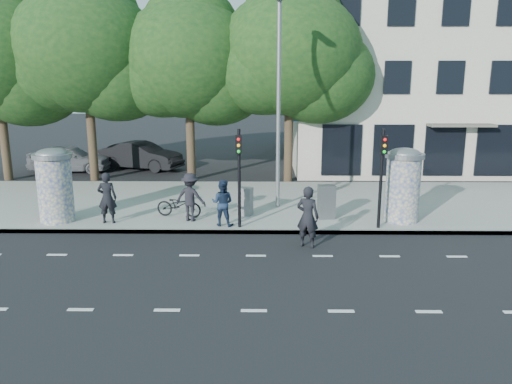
{
  "coord_description": "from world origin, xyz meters",
  "views": [
    {
      "loc": [
        0.18,
        -12.72,
        5.25
      ],
      "look_at": [
        -0.03,
        3.5,
        1.48
      ],
      "focal_mm": 35.0,
      "sensor_mm": 36.0,
      "label": 1
    }
  ],
  "objects_px": {
    "ped_c": "(222,203)",
    "bicycle": "(179,205)",
    "street_lamp": "(279,89)",
    "traffic_pole_near": "(239,168)",
    "car_mid": "(141,156)",
    "man_road": "(308,217)",
    "ped_a": "(48,197)",
    "car_left": "(70,158)",
    "ad_column_right": "(403,183)",
    "ped_d": "(190,197)",
    "cabinet_left": "(245,201)",
    "traffic_pole_far": "(382,169)",
    "cabinet_right": "(326,202)",
    "ped_b": "(107,198)",
    "ad_column_left": "(55,183)"
  },
  "relations": [
    {
      "from": "ped_b",
      "to": "man_road",
      "type": "bearing_deg",
      "value": 160.76
    },
    {
      "from": "ped_a",
      "to": "cabinet_right",
      "type": "distance_m",
      "value": 10.12
    },
    {
      "from": "traffic_pole_near",
      "to": "car_mid",
      "type": "xyz_separation_m",
      "value": [
        -6.22,
        11.87,
        -1.44
      ]
    },
    {
      "from": "ped_a",
      "to": "cabinet_right",
      "type": "xyz_separation_m",
      "value": [
        10.11,
        0.3,
        -0.21
      ]
    },
    {
      "from": "ped_d",
      "to": "cabinet_left",
      "type": "distance_m",
      "value": 2.13
    },
    {
      "from": "traffic_pole_near",
      "to": "bicycle",
      "type": "relative_size",
      "value": 1.99
    },
    {
      "from": "ped_c",
      "to": "man_road",
      "type": "bearing_deg",
      "value": 159.87
    },
    {
      "from": "street_lamp",
      "to": "cabinet_left",
      "type": "distance_m",
      "value": 4.48
    },
    {
      "from": "ped_d",
      "to": "cabinet_left",
      "type": "height_order",
      "value": "ped_d"
    },
    {
      "from": "traffic_pole_far",
      "to": "ad_column_right",
      "type": "bearing_deg",
      "value": 42.21
    },
    {
      "from": "street_lamp",
      "to": "bicycle",
      "type": "distance_m",
      "value": 5.8
    },
    {
      "from": "traffic_pole_near",
      "to": "car_mid",
      "type": "height_order",
      "value": "traffic_pole_near"
    },
    {
      "from": "man_road",
      "to": "bicycle",
      "type": "relative_size",
      "value": 1.14
    },
    {
      "from": "ad_column_right",
      "to": "car_left",
      "type": "relative_size",
      "value": 0.6
    },
    {
      "from": "traffic_pole_far",
      "to": "ped_a",
      "type": "bearing_deg",
      "value": 175.71
    },
    {
      "from": "ped_d",
      "to": "bicycle",
      "type": "height_order",
      "value": "ped_d"
    },
    {
      "from": "ped_a",
      "to": "cabinet_right",
      "type": "relative_size",
      "value": 1.34
    },
    {
      "from": "ped_c",
      "to": "car_left",
      "type": "distance_m",
      "value": 14.33
    },
    {
      "from": "traffic_pole_far",
      "to": "ped_d",
      "type": "height_order",
      "value": "traffic_pole_far"
    },
    {
      "from": "cabinet_left",
      "to": "ped_d",
      "type": "bearing_deg",
      "value": -137.1
    },
    {
      "from": "ped_b",
      "to": "bicycle",
      "type": "xyz_separation_m",
      "value": [
        2.39,
        0.82,
        -0.46
      ]
    },
    {
      "from": "street_lamp",
      "to": "ped_a",
      "type": "height_order",
      "value": "street_lamp"
    },
    {
      "from": "ad_column_right",
      "to": "car_left",
      "type": "bearing_deg",
      "value": 147.42
    },
    {
      "from": "ad_column_right",
      "to": "ped_d",
      "type": "bearing_deg",
      "value": -179.38
    },
    {
      "from": "car_left",
      "to": "car_mid",
      "type": "bearing_deg",
      "value": -79.29
    },
    {
      "from": "ad_column_right",
      "to": "ped_b",
      "type": "relative_size",
      "value": 1.45
    },
    {
      "from": "man_road",
      "to": "car_left",
      "type": "height_order",
      "value": "man_road"
    },
    {
      "from": "bicycle",
      "to": "traffic_pole_near",
      "type": "bearing_deg",
      "value": -108.38
    },
    {
      "from": "traffic_pole_far",
      "to": "bicycle",
      "type": "xyz_separation_m",
      "value": [
        -7.11,
        1.33,
        -1.63
      ]
    },
    {
      "from": "ad_column_left",
      "to": "street_lamp",
      "type": "bearing_deg",
      "value": 14.94
    },
    {
      "from": "ped_c",
      "to": "traffic_pole_near",
      "type": "bearing_deg",
      "value": 170.05
    },
    {
      "from": "ped_c",
      "to": "bicycle",
      "type": "height_order",
      "value": "ped_c"
    },
    {
      "from": "ped_b",
      "to": "man_road",
      "type": "height_order",
      "value": "ped_b"
    },
    {
      "from": "ped_d",
      "to": "ped_a",
      "type": "bearing_deg",
      "value": 14.43
    },
    {
      "from": "traffic_pole_far",
      "to": "car_mid",
      "type": "distance_m",
      "value": 16.26
    },
    {
      "from": "ped_a",
      "to": "car_left",
      "type": "relative_size",
      "value": 0.37
    },
    {
      "from": "ad_column_right",
      "to": "man_road",
      "type": "xyz_separation_m",
      "value": [
        -3.6,
        -2.45,
        -0.56
      ]
    },
    {
      "from": "traffic_pole_near",
      "to": "traffic_pole_far",
      "type": "xyz_separation_m",
      "value": [
        4.8,
        0.0,
        0.0
      ]
    },
    {
      "from": "ad_column_right",
      "to": "ped_a",
      "type": "bearing_deg",
      "value": -179.9
    },
    {
      "from": "ped_a",
      "to": "bicycle",
      "type": "height_order",
      "value": "ped_a"
    },
    {
      "from": "traffic_pole_near",
      "to": "cabinet_right",
      "type": "bearing_deg",
      "value": 20.72
    },
    {
      "from": "traffic_pole_far",
      "to": "cabinet_right",
      "type": "relative_size",
      "value": 2.73
    },
    {
      "from": "ped_d",
      "to": "man_road",
      "type": "height_order",
      "value": "man_road"
    },
    {
      "from": "traffic_pole_near",
      "to": "ped_d",
      "type": "distance_m",
      "value": 2.32
    },
    {
      "from": "ad_column_right",
      "to": "ped_d",
      "type": "relative_size",
      "value": 1.52
    },
    {
      "from": "traffic_pole_far",
      "to": "ped_d",
      "type": "bearing_deg",
      "value": 172.87
    },
    {
      "from": "ped_b",
      "to": "cabinet_left",
      "type": "xyz_separation_m",
      "value": [
        4.85,
        1.1,
        -0.39
      ]
    },
    {
      "from": "traffic_pole_near",
      "to": "car_left",
      "type": "bearing_deg",
      "value": 132.31
    },
    {
      "from": "car_mid",
      "to": "ped_a",
      "type": "bearing_deg",
      "value": -164.79
    },
    {
      "from": "traffic_pole_near",
      "to": "traffic_pole_far",
      "type": "bearing_deg",
      "value": 0.0
    }
  ]
}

